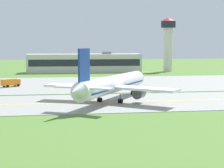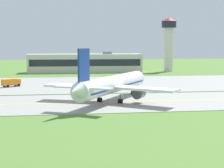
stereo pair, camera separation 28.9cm
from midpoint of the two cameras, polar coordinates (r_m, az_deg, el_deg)
The scene contains 9 objects.
ground_plane at distance 88.05m, azimuth -0.14°, elevation -2.81°, with size 500.00×500.00×0.00m, color #517A33.
taxiway_strip at distance 88.04m, azimuth -0.14°, elevation -2.77°, with size 240.00×28.00×0.10m, color gray.
apron_pad at distance 130.76m, azimuth 1.51°, elevation 0.12°, with size 140.00×52.00×0.10m, color gray.
taxiway_centreline at distance 88.03m, azimuth -0.14°, elevation -2.74°, with size 220.00×0.60×0.01m, color yellow.
airplane_lead at distance 88.21m, azimuth -0.02°, elevation -0.08°, with size 29.68×35.61×12.70m.
service_truck_baggage at distance 123.48m, azimuth -15.14°, elevation 0.25°, with size 6.02×5.27×2.60m.
service_truck_fuel at distance 119.76m, azimuth 2.01°, elevation 0.28°, with size 6.18×4.92×2.60m.
terminal_building at distance 182.51m, azimuth -4.23°, elevation 3.16°, with size 54.26×11.38×10.01m.
control_tower at distance 189.08m, azimuth 8.42°, elevation 6.72°, with size 7.60×7.60×26.50m.
Camera 1 is at (-12.83, -86.04, 13.55)m, focal length 60.57 mm.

